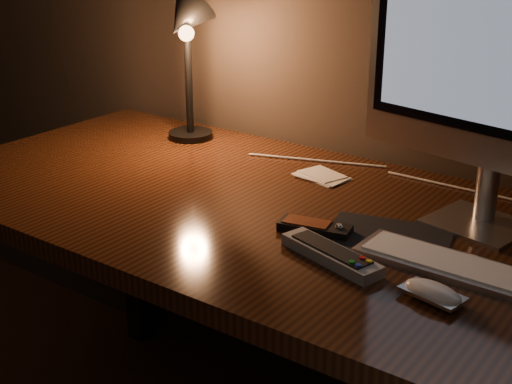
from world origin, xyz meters
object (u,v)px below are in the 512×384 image
Objects in this scene: keyboard at (466,269)px; tv_remote at (331,254)px; desk_lamp at (186,40)px; mouse at (433,294)px; media_remote at (315,227)px; desk at (294,252)px; monitor at (498,53)px.

tv_remote is at bearing -154.61° from keyboard.
desk_lamp is (-0.63, 0.37, 0.25)m from tv_remote.
desk_lamp is (-0.82, 0.39, 0.25)m from mouse.
desk_lamp is at bearing 165.97° from tv_remote.
media_remote is 0.36× the size of desk_lamp.
media_remote is at bearing -45.85° from desk.
desk_lamp is at bearing 140.27° from media_remote.
keyboard is 0.91m from desk_lamp.
media_remote reaches higher than keyboard.
tv_remote is (-0.19, 0.03, 0.00)m from mouse.
monitor is 0.37m from keyboard.
keyboard is (0.41, -0.12, 0.14)m from desk.
monitor reaches higher than keyboard.
desk_lamp is at bearing 162.79° from keyboard.
desk is 2.92× the size of monitor.
desk is at bearing 121.78° from media_remote.
mouse is at bearing -34.12° from media_remote.
tv_remote reaches higher than desk.
monitor is 0.44m from mouse.
monitor is 1.50× the size of keyboard.
mouse is 0.47× the size of tv_remote.
desk_lamp is at bearing 159.96° from desk.
desk_lamp is (-0.42, 0.15, 0.39)m from desk.
desk is 4.13× the size of desk_lamp.
mouse is (0.40, -0.24, 0.14)m from desk.
keyboard is at bearing -16.87° from desk.
mouse is (-0.01, -0.11, 0.00)m from keyboard.
keyboard is 0.12m from mouse.
media_remote is 0.68× the size of tv_remote.
desk is at bearing 150.53° from tv_remote.
desk is 11.38× the size of media_remote.
monitor reaches higher than desk_lamp.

